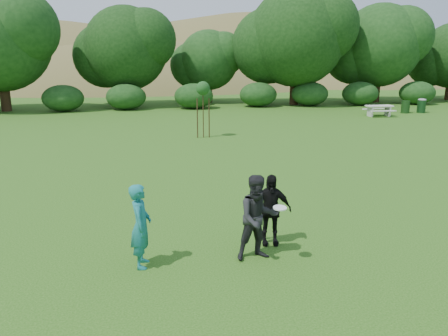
# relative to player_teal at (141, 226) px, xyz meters

# --- Properties ---
(ground) EXTENTS (120.00, 120.00, 0.00)m
(ground) POSITION_rel_player_teal_xyz_m (2.16, 0.27, -0.85)
(ground) COLOR #19470C
(ground) RESTS_ON ground
(player_teal) EXTENTS (0.45, 0.65, 1.70)m
(player_teal) POSITION_rel_player_teal_xyz_m (0.00, 0.00, 0.00)
(player_teal) COLOR #197174
(player_teal) RESTS_ON ground
(player_grey) EXTENTS (0.95, 0.79, 1.78)m
(player_grey) POSITION_rel_player_teal_xyz_m (2.34, -0.03, 0.04)
(player_grey) COLOR black
(player_grey) RESTS_ON ground
(player_black) EXTENTS (0.98, 0.51, 1.60)m
(player_black) POSITION_rel_player_teal_xyz_m (2.77, 0.64, -0.05)
(player_black) COLOR black
(player_black) RESTS_ON ground
(trash_can_near) EXTENTS (0.60, 0.60, 0.90)m
(trash_can_near) POSITION_rel_player_teal_xyz_m (18.46, 21.46, -0.40)
(trash_can_near) COLOR #193A15
(trash_can_near) RESTS_ON ground
(frisbee) EXTENTS (0.27, 0.27, 0.05)m
(frisbee) POSITION_rel_player_teal_xyz_m (2.71, -0.34, 0.34)
(frisbee) COLOR white
(frisbee) RESTS_ON ground
(sapling) EXTENTS (0.70, 0.70, 2.85)m
(sapling) POSITION_rel_player_teal_xyz_m (2.75, 13.89, 1.57)
(sapling) COLOR #3C2A17
(sapling) RESTS_ON ground
(picnic_table) EXTENTS (1.80, 1.48, 0.76)m
(picnic_table) POSITION_rel_player_teal_xyz_m (15.66, 20.08, -0.33)
(picnic_table) COLOR beige
(picnic_table) RESTS_ON ground
(trash_can_lidded) EXTENTS (0.60, 0.60, 1.05)m
(trash_can_lidded) POSITION_rel_player_teal_xyz_m (19.74, 21.47, -0.31)
(trash_can_lidded) COLOR #133515
(trash_can_lidded) RESTS_ON ground
(hillside) EXTENTS (150.00, 72.00, 52.00)m
(hillside) POSITION_rel_player_teal_xyz_m (1.60, 68.73, -12.82)
(hillside) COLOR olive
(hillside) RESTS_ON ground
(tree_row) EXTENTS (53.92, 10.38, 9.62)m
(tree_row) POSITION_rel_player_teal_xyz_m (5.39, 28.96, 4.02)
(tree_row) COLOR #3A2616
(tree_row) RESTS_ON ground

